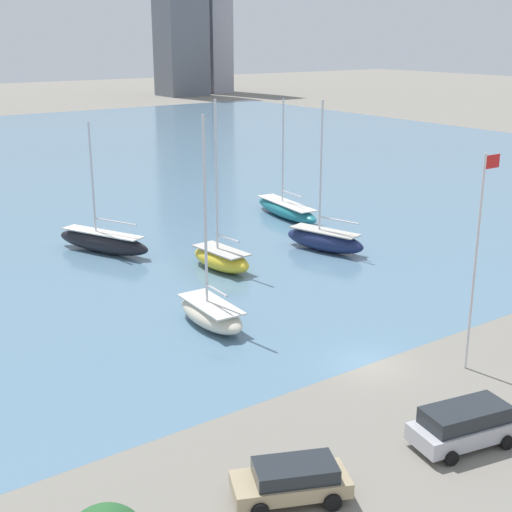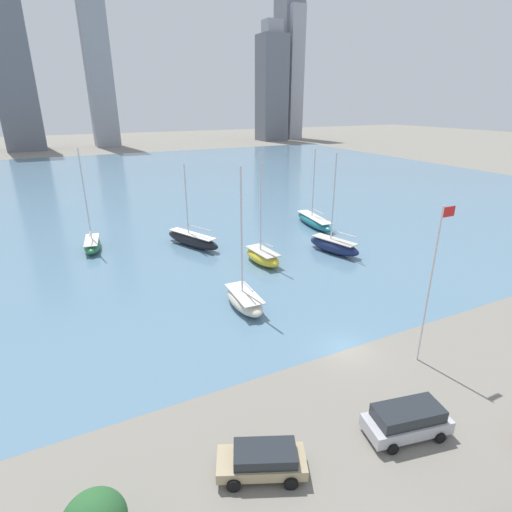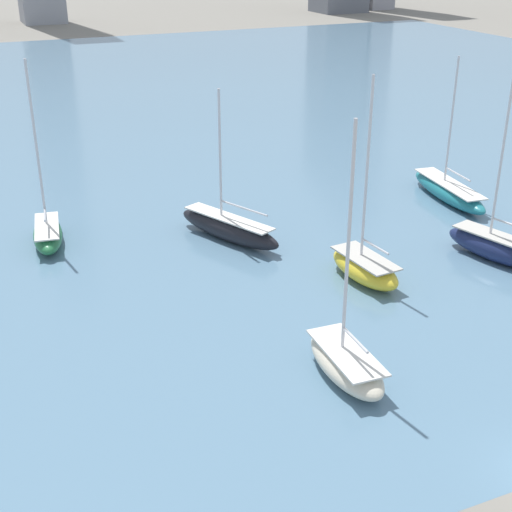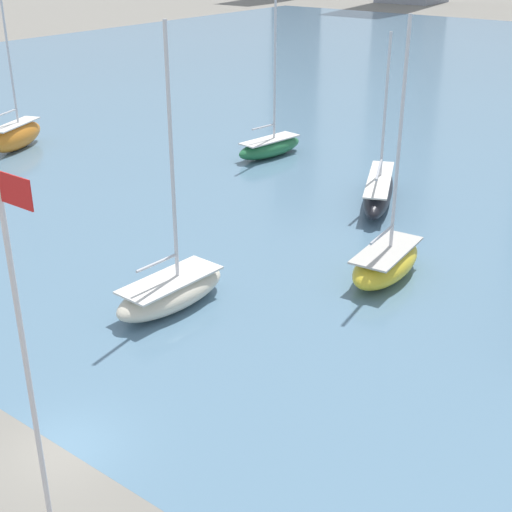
% 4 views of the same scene
% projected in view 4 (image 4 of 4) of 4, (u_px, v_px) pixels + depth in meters
% --- Properties ---
extents(ground_plane, '(500.00, 500.00, 0.00)m').
position_uv_depth(ground_plane, '(64.00, 449.00, 24.88)').
color(ground_plane, gray).
extents(flag_pole, '(1.24, 0.14, 11.97)m').
position_uv_depth(flag_pole, '(30.00, 379.00, 17.44)').
color(flag_pole, silver).
rests_on(flag_pole, ground_plane).
extents(sailboat_yellow, '(3.05, 6.34, 13.12)m').
position_uv_depth(sailboat_yellow, '(386.00, 261.00, 36.84)').
color(sailboat_yellow, yellow).
rests_on(sailboat_yellow, harbor_water).
extents(sailboat_orange, '(4.06, 6.77, 11.87)m').
position_uv_depth(sailboat_orange, '(16.00, 135.00, 58.85)').
color(sailboat_orange, orange).
rests_on(sailboat_orange, harbor_water).
extents(sailboat_green, '(2.92, 6.76, 13.06)m').
position_uv_depth(sailboat_green, '(270.00, 146.00, 56.95)').
color(sailboat_green, '#236B3D').
rests_on(sailboat_green, harbor_water).
extents(sailboat_black, '(5.58, 9.44, 10.96)m').
position_uv_depth(sailboat_black, '(379.00, 190.00, 46.90)').
color(sailboat_black, black).
rests_on(sailboat_black, harbor_water).
extents(sailboat_cream, '(2.79, 6.53, 13.21)m').
position_uv_depth(sailboat_cream, '(171.00, 290.00, 33.98)').
color(sailboat_cream, beige).
rests_on(sailboat_cream, harbor_water).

